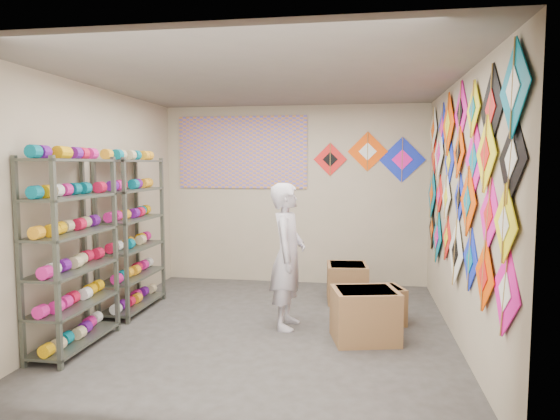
% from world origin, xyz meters
% --- Properties ---
extents(ground, '(4.50, 4.50, 0.00)m').
position_xyz_m(ground, '(0.00, 0.00, 0.00)').
color(ground, '#34302D').
extents(room_walls, '(4.50, 4.50, 4.50)m').
position_xyz_m(room_walls, '(0.00, 0.00, 1.64)').
color(room_walls, tan).
rests_on(room_walls, ground).
extents(shelf_rack_front, '(0.40, 1.10, 1.90)m').
position_xyz_m(shelf_rack_front, '(-1.78, -0.85, 0.95)').
color(shelf_rack_front, '#4C5147').
rests_on(shelf_rack_front, ground).
extents(shelf_rack_back, '(0.40, 1.10, 1.90)m').
position_xyz_m(shelf_rack_back, '(-1.78, 0.45, 0.95)').
color(shelf_rack_back, '#4C5147').
rests_on(shelf_rack_back, ground).
extents(string_spools, '(0.12, 2.36, 0.12)m').
position_xyz_m(string_spools, '(-1.78, -0.20, 1.05)').
color(string_spools, '#E51C8E').
rests_on(string_spools, ground).
extents(kite_wall_display, '(0.05, 4.25, 2.09)m').
position_xyz_m(kite_wall_display, '(1.98, -0.03, 1.67)').
color(kite_wall_display, '#EE149E').
rests_on(kite_wall_display, room_walls).
extents(back_wall_kites, '(1.64, 0.02, 0.75)m').
position_xyz_m(back_wall_kites, '(1.18, 2.24, 1.93)').
color(back_wall_kites, red).
rests_on(back_wall_kites, room_walls).
extents(poster, '(2.00, 0.01, 1.10)m').
position_xyz_m(poster, '(-0.80, 2.23, 2.00)').
color(poster, '#5E54B6').
rests_on(poster, room_walls).
extents(shopkeeper, '(0.63, 0.44, 1.62)m').
position_xyz_m(shopkeeper, '(0.22, 0.12, 0.81)').
color(shopkeeper, '#BDB4AA').
rests_on(shopkeeper, ground).
extents(carton_a, '(0.75, 0.67, 0.54)m').
position_xyz_m(carton_a, '(1.07, -0.19, 0.27)').
color(carton_a, brown).
rests_on(carton_a, ground).
extents(carton_b, '(0.62, 0.56, 0.42)m').
position_xyz_m(carton_b, '(1.24, 0.42, 0.21)').
color(carton_b, brown).
rests_on(carton_b, ground).
extents(carton_c, '(0.57, 0.62, 0.50)m').
position_xyz_m(carton_c, '(0.85, 1.29, 0.25)').
color(carton_c, brown).
rests_on(carton_c, ground).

